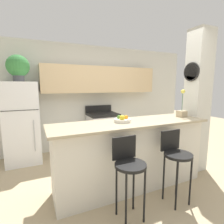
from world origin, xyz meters
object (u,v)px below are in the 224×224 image
(stove_range, at_px, (103,131))
(fruit_bowl, at_px, (122,120))
(bar_stool_left, at_px, (129,166))
(potted_plant_on_fridge, at_px, (18,67))
(refrigerator, at_px, (22,123))
(bar_stool_right, at_px, (176,156))
(orchid_vase, at_px, (182,110))

(stove_range, height_order, fruit_bowl, fruit_bowl)
(stove_range, relative_size, bar_stool_left, 1.10)
(stove_range, relative_size, potted_plant_on_fridge, 2.08)
(refrigerator, xyz_separation_m, bar_stool_right, (1.92, -2.24, -0.17))
(orchid_vase, bearing_deg, bar_stool_right, -138.73)
(potted_plant_on_fridge, relative_size, orchid_vase, 1.08)
(potted_plant_on_fridge, xyz_separation_m, fruit_bowl, (1.43, -1.65, -0.86))
(bar_stool_right, height_order, fruit_bowl, fruit_bowl)
(stove_range, bearing_deg, potted_plant_on_fridge, -179.70)
(refrigerator, bearing_deg, bar_stool_left, -61.83)
(stove_range, height_order, orchid_vase, orchid_vase)
(stove_range, height_order, bar_stool_left, stove_range)
(bar_stool_right, xyz_separation_m, orchid_vase, (0.66, 0.58, 0.50))
(stove_range, height_order, potted_plant_on_fridge, potted_plant_on_fridge)
(bar_stool_right, relative_size, potted_plant_on_fridge, 1.88)
(bar_stool_left, height_order, orchid_vase, orchid_vase)
(bar_stool_left, bearing_deg, fruit_bowl, 69.36)
(stove_range, relative_size, bar_stool_right, 1.10)
(orchid_vase, relative_size, fruit_bowl, 1.89)
(orchid_vase, bearing_deg, stove_range, 116.13)
(bar_stool_left, relative_size, potted_plant_on_fridge, 1.88)
(bar_stool_left, relative_size, orchid_vase, 2.03)
(refrigerator, distance_m, bar_stool_left, 2.55)
(stove_range, relative_size, orchid_vase, 2.24)
(refrigerator, xyz_separation_m, potted_plant_on_fridge, (-0.00, 0.00, 1.11))
(stove_range, xyz_separation_m, bar_stool_left, (-0.55, -2.25, 0.19))
(bar_stool_right, distance_m, fruit_bowl, 0.88)
(potted_plant_on_fridge, relative_size, fruit_bowl, 2.04)
(potted_plant_on_fridge, bearing_deg, bar_stool_right, -49.39)
(refrigerator, bearing_deg, stove_range, 0.31)
(stove_range, distance_m, fruit_bowl, 1.79)
(bar_stool_right, bearing_deg, stove_range, 94.26)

